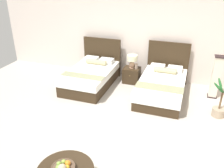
{
  "coord_description": "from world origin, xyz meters",
  "views": [
    {
      "loc": [
        1.74,
        -4.49,
        3.34
      ],
      "look_at": [
        0.04,
        0.53,
        0.8
      ],
      "focal_mm": 38.88,
      "sensor_mm": 36.0,
      "label": 1
    }
  ],
  "objects_px": {
    "bed_near_corner": "(162,86)",
    "floor_lamp_corner": "(216,77)",
    "bed_near_window": "(91,76)",
    "fruit_bowl": "(63,168)",
    "table_lamp": "(132,60)",
    "vase": "(136,66)",
    "potted_palm": "(220,106)",
    "nightstand": "(132,75)"
  },
  "relations": [
    {
      "from": "table_lamp",
      "to": "nightstand",
      "type": "bearing_deg",
      "value": -90.0
    },
    {
      "from": "bed_near_window",
      "to": "vase",
      "type": "bearing_deg",
      "value": 23.66
    },
    {
      "from": "bed_near_window",
      "to": "fruit_bowl",
      "type": "bearing_deg",
      "value": -72.89
    },
    {
      "from": "bed_near_window",
      "to": "fruit_bowl",
      "type": "xyz_separation_m",
      "value": [
        1.2,
        -3.9,
        0.23
      ]
    },
    {
      "from": "bed_near_window",
      "to": "bed_near_corner",
      "type": "distance_m",
      "value": 2.19
    },
    {
      "from": "bed_near_corner",
      "to": "nightstand",
      "type": "bearing_deg",
      "value": 150.23
    },
    {
      "from": "bed_near_window",
      "to": "nightstand",
      "type": "xyz_separation_m",
      "value": [
        1.14,
        0.61,
        -0.07
      ]
    },
    {
      "from": "table_lamp",
      "to": "bed_near_window",
      "type": "bearing_deg",
      "value": -151.2
    },
    {
      "from": "bed_near_window",
      "to": "vase",
      "type": "relative_size",
      "value": 11.71
    },
    {
      "from": "bed_near_corner",
      "to": "fruit_bowl",
      "type": "height_order",
      "value": "bed_near_corner"
    },
    {
      "from": "nightstand",
      "to": "table_lamp",
      "type": "xyz_separation_m",
      "value": [
        0.0,
        0.02,
        0.52
      ]
    },
    {
      "from": "nightstand",
      "to": "vase",
      "type": "xyz_separation_m",
      "value": [
        0.15,
        -0.04,
        0.33
      ]
    },
    {
      "from": "bed_near_window",
      "to": "nightstand",
      "type": "bearing_deg",
      "value": 28.02
    },
    {
      "from": "nightstand",
      "to": "bed_near_corner",
      "type": "bearing_deg",
      "value": -29.77
    },
    {
      "from": "table_lamp",
      "to": "vase",
      "type": "height_order",
      "value": "table_lamp"
    },
    {
      "from": "bed_near_corner",
      "to": "fruit_bowl",
      "type": "bearing_deg",
      "value": -104.18
    },
    {
      "from": "table_lamp",
      "to": "bed_near_corner",
      "type": "bearing_deg",
      "value": -30.58
    },
    {
      "from": "bed_near_corner",
      "to": "floor_lamp_corner",
      "type": "relative_size",
      "value": 1.77
    },
    {
      "from": "potted_palm",
      "to": "vase",
      "type": "bearing_deg",
      "value": 153.32
    },
    {
      "from": "nightstand",
      "to": "table_lamp",
      "type": "distance_m",
      "value": 0.52
    },
    {
      "from": "floor_lamp_corner",
      "to": "potted_palm",
      "type": "xyz_separation_m",
      "value": [
        0.11,
        -1.04,
        -0.32
      ]
    },
    {
      "from": "bed_near_window",
      "to": "fruit_bowl",
      "type": "height_order",
      "value": "bed_near_window"
    },
    {
      "from": "bed_near_window",
      "to": "vase",
      "type": "height_order",
      "value": "bed_near_window"
    },
    {
      "from": "bed_near_corner",
      "to": "fruit_bowl",
      "type": "distance_m",
      "value": 4.03
    },
    {
      "from": "table_lamp",
      "to": "potted_palm",
      "type": "xyz_separation_m",
      "value": [
        2.56,
        -1.27,
        -0.47
      ]
    },
    {
      "from": "nightstand",
      "to": "potted_palm",
      "type": "relative_size",
      "value": 0.53
    },
    {
      "from": "floor_lamp_corner",
      "to": "potted_palm",
      "type": "distance_m",
      "value": 1.09
    },
    {
      "from": "vase",
      "to": "bed_near_corner",
      "type": "bearing_deg",
      "value": -32.01
    },
    {
      "from": "bed_near_window",
      "to": "floor_lamp_corner",
      "type": "bearing_deg",
      "value": 6.34
    },
    {
      "from": "fruit_bowl",
      "to": "floor_lamp_corner",
      "type": "distance_m",
      "value": 4.91
    },
    {
      "from": "floor_lamp_corner",
      "to": "fruit_bowl",
      "type": "bearing_deg",
      "value": -119.02
    },
    {
      "from": "vase",
      "to": "fruit_bowl",
      "type": "height_order",
      "value": "vase"
    },
    {
      "from": "nightstand",
      "to": "potted_palm",
      "type": "height_order",
      "value": "potted_palm"
    },
    {
      "from": "nightstand",
      "to": "vase",
      "type": "distance_m",
      "value": 0.37
    },
    {
      "from": "bed_near_corner",
      "to": "table_lamp",
      "type": "bearing_deg",
      "value": 149.42
    },
    {
      "from": "vase",
      "to": "potted_palm",
      "type": "height_order",
      "value": "potted_palm"
    },
    {
      "from": "floor_lamp_corner",
      "to": "table_lamp",
      "type": "bearing_deg",
      "value": 174.69
    },
    {
      "from": "fruit_bowl",
      "to": "bed_near_corner",
      "type": "bearing_deg",
      "value": 75.82
    },
    {
      "from": "vase",
      "to": "fruit_bowl",
      "type": "distance_m",
      "value": 4.47
    },
    {
      "from": "fruit_bowl",
      "to": "potted_palm",
      "type": "bearing_deg",
      "value": 52.57
    },
    {
      "from": "fruit_bowl",
      "to": "potted_palm",
      "type": "distance_m",
      "value": 4.11
    },
    {
      "from": "nightstand",
      "to": "bed_near_window",
      "type": "bearing_deg",
      "value": -151.98
    }
  ]
}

